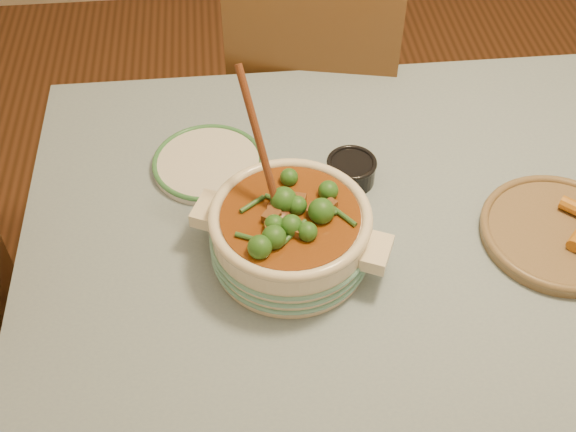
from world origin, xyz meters
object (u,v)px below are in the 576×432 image
(condiment_bowl, at_px, (351,169))
(fried_plate, at_px, (559,231))
(dining_table, at_px, (408,241))
(white_plate, at_px, (208,163))
(stew_casserole, at_px, (290,230))
(chair_far, at_px, (313,99))

(condiment_bowl, height_order, fried_plate, condiment_bowl)
(dining_table, xyz_separation_m, white_plate, (-0.44, 0.19, 0.10))
(stew_casserole, bearing_deg, dining_table, 18.62)
(dining_table, distance_m, stew_casserole, 0.34)
(dining_table, xyz_separation_m, stew_casserole, (-0.28, -0.09, 0.17))
(stew_casserole, relative_size, fried_plate, 1.01)
(fried_plate, bearing_deg, condiment_bowl, 152.13)
(dining_table, bearing_deg, fried_plate, -19.11)
(stew_casserole, xyz_separation_m, condiment_bowl, (0.16, 0.21, -0.05))
(white_plate, bearing_deg, stew_casserole, -60.75)
(stew_casserole, height_order, condiment_bowl, stew_casserole)
(white_plate, distance_m, chair_far, 0.61)
(stew_casserole, height_order, chair_far, stew_casserole)
(dining_table, relative_size, white_plate, 5.27)
(fried_plate, bearing_deg, stew_casserole, 179.56)
(dining_table, xyz_separation_m, chair_far, (-0.13, 0.67, -0.11))
(stew_casserole, xyz_separation_m, chair_far, (0.15, 0.76, -0.28))
(fried_plate, xyz_separation_m, chair_far, (-0.42, 0.77, -0.22))
(condiment_bowl, bearing_deg, stew_casserole, -127.13)
(stew_casserole, distance_m, chair_far, 0.83)
(white_plate, bearing_deg, condiment_bowl, -13.42)
(condiment_bowl, xyz_separation_m, chair_far, (-0.01, 0.55, -0.23))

